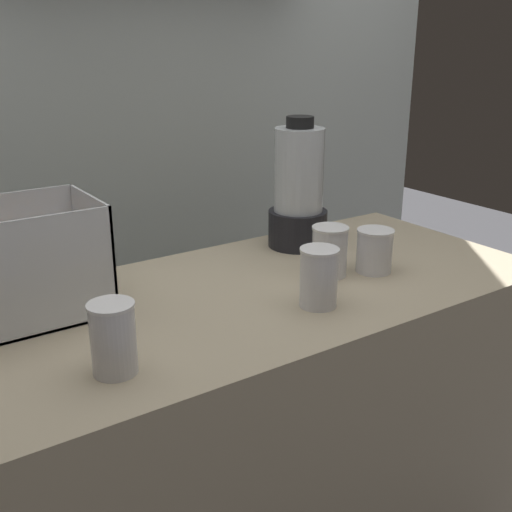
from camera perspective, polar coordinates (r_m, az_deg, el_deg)
The scene contains 8 objects.
counter at distance 1.67m, azimuth 0.00°, elevation -17.44°, with size 1.40×0.64×0.90m, color tan.
back_wall_unit at distance 2.02m, azimuth -12.67°, elevation 13.71°, with size 2.60×0.24×2.50m.
carrot_display_bin at distance 1.37m, azimuth -20.32°, elevation -2.27°, with size 0.31×0.23×0.24m.
blender_pitcher at distance 1.70m, azimuth 3.88°, elevation 5.76°, with size 0.16×0.16×0.35m.
juice_cup_carrot_far_left at distance 1.10m, azimuth -12.85°, elevation -7.68°, with size 0.08×0.08×0.13m.
juice_cup_pomegranate_left at distance 1.34m, azimuth 5.72°, elevation -2.29°, with size 0.08×0.08×0.13m.
juice_cup_carrot_middle at distance 1.52m, azimuth 6.70°, elevation 0.14°, with size 0.09×0.09×0.12m.
juice_cup_orange_right at distance 1.56m, azimuth 10.73°, elevation 0.29°, with size 0.09×0.09×0.11m.
Camera 1 is at (-0.75, -1.10, 1.45)m, focal length 43.91 mm.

